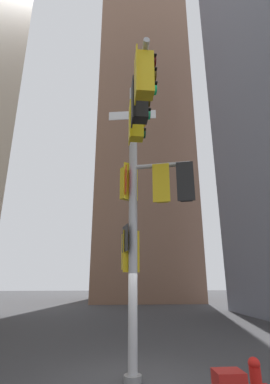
# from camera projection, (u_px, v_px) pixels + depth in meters

# --- Properties ---
(ground) EXTENTS (120.00, 120.00, 0.00)m
(ground) POSITION_uv_depth(u_px,v_px,m) (133.00, 383.00, 6.56)
(ground) COLOR #38383A
(building_mid_block) EXTENTS (12.10, 12.10, 53.49)m
(building_mid_block) POSITION_uv_depth(u_px,v_px,m) (141.00, 109.00, 41.29)
(building_mid_block) COLOR brown
(building_mid_block) RESTS_ON ground
(signal_pole_assembly) EXTENTS (2.44, 3.86, 8.36)m
(signal_pole_assembly) POSITION_uv_depth(u_px,v_px,m) (142.00, 180.00, 7.51)
(signal_pole_assembly) COLOR #B2B2B5
(signal_pole_assembly) RESTS_ON ground
(fire_hydrant) EXTENTS (0.33, 0.23, 0.89)m
(fire_hydrant) POSITION_uv_depth(u_px,v_px,m) (256.00, 382.00, 5.30)
(fire_hydrant) COLOR red
(fire_hydrant) RESTS_ON ground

